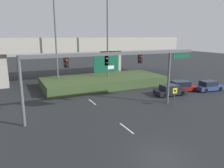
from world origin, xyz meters
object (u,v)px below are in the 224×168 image
at_px(highway_light_pole_far, 55,25).
at_px(parked_sedan_near_right, 170,90).
at_px(highway_light_pole_near, 107,37).
at_px(parked_sedan_far_right, 209,86).
at_px(signal_gantry, 116,63).
at_px(speed_limit_sign, 175,94).
at_px(parked_sedan_mid_right, 181,86).

xyz_separation_m(highway_light_pole_far, parked_sedan_near_right, (12.57, -10.90, -8.65)).
height_order(highway_light_pole_near, parked_sedan_near_right, highway_light_pole_near).
height_order(highway_light_pole_far, parked_sedan_far_right, highway_light_pole_far).
bearing_deg(signal_gantry, parked_sedan_far_right, 7.83).
height_order(speed_limit_sign, parked_sedan_far_right, speed_limit_sign).
relative_size(speed_limit_sign, parked_sedan_far_right, 0.49).
relative_size(highway_light_pole_near, parked_sedan_mid_right, 2.93).
height_order(signal_gantry, parked_sedan_far_right, signal_gantry).
distance_m(highway_light_pole_near, parked_sedan_far_right, 16.70).
xyz_separation_m(highway_light_pole_far, parked_sedan_far_right, (19.33, -11.34, -8.64)).
bearing_deg(signal_gantry, parked_sedan_mid_right, 16.92).
bearing_deg(parked_sedan_far_right, highway_light_pole_near, 146.20).
distance_m(signal_gantry, highway_light_pole_near, 12.85).
relative_size(signal_gantry, parked_sedan_near_right, 4.32).
height_order(signal_gantry, highway_light_pole_near, highway_light_pole_near).
bearing_deg(highway_light_pole_far, signal_gantry, -76.99).
bearing_deg(highway_light_pole_near, parked_sedan_far_right, -39.08).
bearing_deg(signal_gantry, highway_light_pole_near, 69.50).
distance_m(speed_limit_sign, highway_light_pole_near, 14.64).
distance_m(signal_gantry, parked_sedan_near_right, 10.77).
bearing_deg(parked_sedan_mid_right, parked_sedan_near_right, -145.95).
bearing_deg(speed_limit_sign, parked_sedan_far_right, 20.20).
bearing_deg(parked_sedan_mid_right, speed_limit_sign, -124.75).
relative_size(speed_limit_sign, parked_sedan_near_right, 0.49).
bearing_deg(highway_light_pole_far, parked_sedan_far_right, -30.39).
relative_size(highway_light_pole_far, parked_sedan_far_right, 4.09).
height_order(signal_gantry, speed_limit_sign, signal_gantry).
bearing_deg(parked_sedan_mid_right, signal_gantry, -149.34).
bearing_deg(speed_limit_sign, parked_sedan_near_right, 55.65).
distance_m(parked_sedan_mid_right, parked_sedan_far_right, 4.06).
relative_size(signal_gantry, highway_light_pole_near, 1.31).
bearing_deg(speed_limit_sign, highway_light_pole_far, 123.75).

